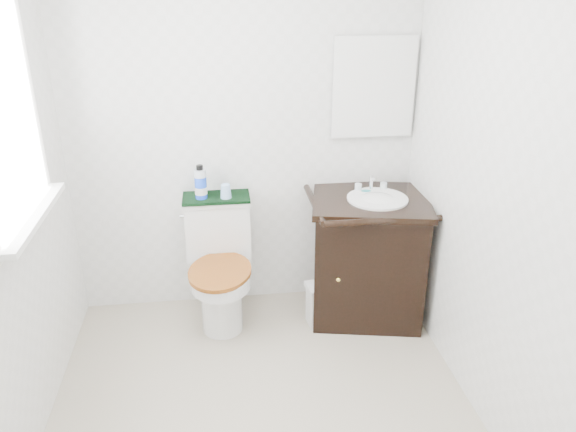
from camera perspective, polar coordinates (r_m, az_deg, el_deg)
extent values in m
plane|color=#ADA38B|center=(3.07, -2.44, -19.77)|extent=(2.40, 2.40, 0.00)
plane|color=white|center=(3.55, -4.58, 8.69)|extent=(2.40, 0.00, 2.40)
plane|color=white|center=(1.38, 1.47, -17.39)|extent=(2.40, 0.00, 2.40)
plane|color=white|center=(2.72, 20.85, 2.51)|extent=(0.00, 2.40, 2.40)
cube|color=white|center=(2.70, -27.20, 9.09)|extent=(0.02, 0.70, 0.90)
cube|color=silver|center=(3.60, 8.69, 12.80)|extent=(0.50, 0.02, 0.60)
cylinder|color=white|center=(3.60, -6.75, -8.71)|extent=(0.25, 0.25, 0.39)
cube|color=white|center=(3.81, -6.84, -6.72)|extent=(0.25, 0.28, 0.39)
cube|color=white|center=(3.65, -7.13, -1.39)|extent=(0.41, 0.18, 0.37)
cube|color=white|center=(3.58, -7.29, 1.53)|extent=(0.43, 0.20, 0.03)
cylinder|color=white|center=(3.46, -6.89, -6.33)|extent=(0.37, 0.37, 0.08)
cylinder|color=brown|center=(3.44, -6.93, -5.62)|extent=(0.44, 0.44, 0.03)
cube|color=black|center=(3.69, 8.07, -4.40)|extent=(0.78, 0.70, 0.78)
cube|color=black|center=(3.52, 8.44, 1.51)|extent=(0.83, 0.74, 0.04)
cylinder|color=white|center=(3.49, 9.07, 1.73)|extent=(0.38, 0.38, 0.01)
ellipsoid|color=white|center=(3.51, 9.02, 0.90)|extent=(0.32, 0.32, 0.16)
cylinder|color=silver|center=(3.62, 8.45, 3.30)|extent=(0.02, 0.02, 0.10)
cube|color=silver|center=(3.67, 3.46, -9.11)|extent=(0.19, 0.16, 0.26)
cube|color=silver|center=(3.60, 3.51, -7.20)|extent=(0.22, 0.18, 0.03)
cube|color=black|center=(3.57, -7.31, 1.88)|extent=(0.42, 0.22, 0.02)
cylinder|color=blue|center=(3.52, -8.84, 2.88)|extent=(0.07, 0.07, 0.14)
cylinder|color=silver|center=(3.49, -8.94, 4.31)|extent=(0.07, 0.07, 0.05)
cylinder|color=black|center=(3.48, -8.97, 4.89)|extent=(0.04, 0.04, 0.03)
cone|color=#93BFF2|center=(3.52, -6.34, 2.53)|extent=(0.07, 0.07, 0.09)
ellipsoid|color=#187075|center=(3.59, 7.93, 2.53)|extent=(0.07, 0.05, 0.02)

